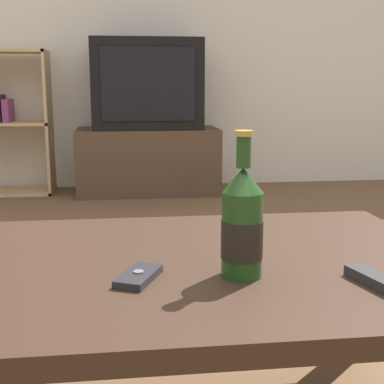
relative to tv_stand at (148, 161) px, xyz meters
The scene contains 8 objects.
back_wall 1.11m from the tv_stand, 94.80° to the left, with size 8.00×0.05×2.60m.
coffee_table 2.73m from the tv_stand, 90.53° to the right, with size 1.08×0.73×0.41m.
tv_stand is the anchor object (origin of this frame).
television 0.53m from the tv_stand, 90.00° to the right, with size 0.74×0.42×0.60m.
bookshelf 0.96m from the tv_stand, behind, with size 0.44×0.30×0.99m.
beer_bottle 2.84m from the tv_stand, 88.83° to the right, with size 0.08×0.08×0.27m.
cell_phone 2.83m from the tv_stand, 92.69° to the right, with size 0.10×0.12×0.02m.
remote_control 2.94m from the tv_stand, 84.35° to the right, with size 0.08×0.17×0.02m.
Camera 1 is at (-0.12, -1.03, 0.76)m, focal length 50.00 mm.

